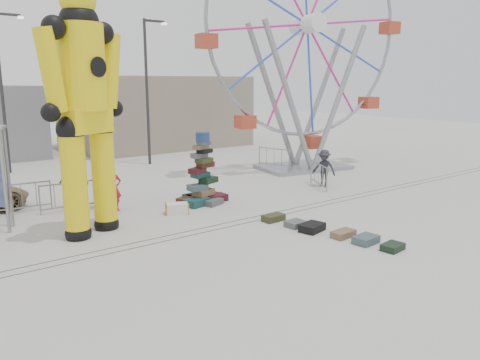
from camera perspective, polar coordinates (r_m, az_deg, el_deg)
ground at (r=15.05m, az=0.84°, el=-6.10°), size 90.00×90.00×0.00m
track_line_near at (r=15.50m, az=-0.52°, el=-5.53°), size 40.00×0.04×0.01m
track_line_far at (r=15.81m, az=-1.38°, el=-5.18°), size 40.00×0.04×0.01m
building_right at (r=35.12m, az=-10.27°, el=8.21°), size 12.00×8.00×5.00m
lamp_post_right at (r=27.05m, az=-11.12°, el=11.34°), size 1.41×0.25×8.00m
lamp_post_left at (r=26.75m, az=-26.91°, el=10.29°), size 1.41×0.25×8.00m
suitcase_tower at (r=18.26m, az=-4.62°, el=-0.39°), size 2.00×1.76×2.77m
crash_test_dummy at (r=14.73m, az=-18.43°, el=8.94°), size 2.99×1.63×7.67m
ferris_wheel at (r=25.34m, az=8.14°, el=16.09°), size 11.31×3.60×13.30m
steamer_trunk at (r=16.95m, az=-7.68°, el=-3.46°), size 0.93×0.76×0.38m
row_case_0 at (r=16.01m, az=4.10°, el=-4.60°), size 0.80×0.50×0.22m
row_case_1 at (r=15.45m, az=6.79°, el=-5.32°), size 0.64×0.55×0.19m
row_case_2 at (r=15.06m, az=8.79°, el=-5.73°), size 0.92×0.74×0.25m
row_case_3 at (r=14.70m, az=12.48°, el=-6.42°), size 0.83×0.49×0.20m
row_case_4 at (r=14.30m, az=15.10°, el=-7.02°), size 0.80×0.59×0.23m
row_case_5 at (r=13.96m, az=18.11°, el=-7.76°), size 0.71×0.54×0.19m
barricade_dummy_b at (r=18.63m, az=-25.08°, el=-1.95°), size 2.00×0.26×1.10m
barricade_dummy_c at (r=18.15m, az=-20.13°, el=-1.89°), size 2.00×0.22×1.10m
barricade_wheel_front at (r=21.20m, az=9.56°, el=0.59°), size 0.97×1.84×1.10m
barricade_wheel_back at (r=25.77m, az=4.17°, el=2.72°), size 0.57×1.97×1.10m
pedestrian_red at (r=17.58m, az=-15.21°, el=-1.03°), size 0.63×0.43×1.68m
pedestrian_green at (r=18.12m, az=-16.31°, el=-0.74°), size 0.94×0.81×1.67m
pedestrian_black at (r=18.57m, az=-19.60°, el=-0.41°), size 1.14×0.95×1.82m
pedestrian_grey at (r=21.38m, az=10.21°, el=1.44°), size 0.99×1.23×1.67m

